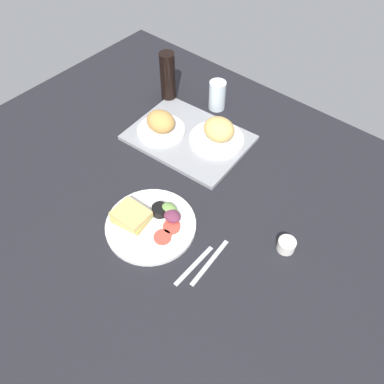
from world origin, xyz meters
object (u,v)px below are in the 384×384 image
fork (194,265)px  knife (210,262)px  serving_tray (189,138)px  soda_bottle (168,77)px  bread_plate_near (161,125)px  espresso_cup (286,245)px  plate_with_salad (150,222)px  bread_plate_far (218,133)px  drinking_glass (217,95)px

fork → knife: (3.00, 4.00, 0.00)cm
serving_tray → soda_bottle: 29.06cm
bread_plate_near → fork: bread_plate_near is taller
espresso_cup → bread_plate_near: bearing=168.3°
bread_plate_near → plate_with_salad: bread_plate_near is taller
serving_tray → bread_plate_near: bread_plate_near is taller
bread_plate_near → fork: bearing=-37.6°
serving_tray → espresso_cup: espresso_cup is taller
plate_with_salad → serving_tray: bearing=113.7°
plate_with_salad → fork: bearing=-6.7°
fork → knife: same height
serving_tray → knife: size_ratio=2.37×
bread_plate_far → drinking_glass: (-14.13, 17.54, 0.81)cm
bread_plate_near → fork: size_ratio=1.12×
soda_bottle → knife: soda_bottle is taller
bread_plate_near → drinking_glass: 28.68cm
plate_with_salad → drinking_glass: size_ratio=2.36×
serving_tray → soda_bottle: bearing=148.9°
plate_with_salad → drinking_glass: bearing=108.8°
plate_with_salad → espresso_cup: size_ratio=5.28×
bread_plate_near → knife: 60.79cm
bread_plate_far → plate_with_salad: bearing=-81.0°
plate_with_salad → bread_plate_far: bearing=99.0°
bread_plate_near → plate_with_salad: 44.06cm
espresso_cup → knife: size_ratio=0.29×
plate_with_salad → fork: (20.65, -2.41, -1.42)cm
bread_plate_far → plate_with_salad: size_ratio=0.72×
bread_plate_near → soda_bottle: size_ratio=0.86×
serving_tray → bread_plate_far: bread_plate_far is taller
bread_plate_far → espresso_cup: (45.69, -24.14, -3.44)cm
serving_tray → bread_plate_near: size_ratio=2.37×
bread_plate_far → drinking_glass: drinking_glass is taller
soda_bottle → fork: soda_bottle is taller
espresso_cup → knife: espresso_cup is taller
serving_tray → fork: bearing=-47.8°
bread_plate_far → fork: bearing=-59.6°
plate_with_salad → espresso_cup: 43.85cm
drinking_glass → espresso_cup: bearing=-34.9°
knife → bread_plate_far: bearing=31.4°
serving_tray → espresso_cup: 58.95cm
soda_bottle → espresso_cup: soda_bottle is taller
soda_bottle → knife: size_ratio=1.16×
drinking_glass → soda_bottle: soda_bottle is taller
fork → bread_plate_near: bearing=52.8°
fork → drinking_glass: bearing=33.2°
plate_with_salad → knife: (23.65, 1.59, -1.42)cm
espresso_cup → fork: (-17.96, -23.18, -1.75)cm
soda_bottle → knife: 83.27cm
bread_plate_near → bread_plate_far: bread_plate_far is taller
knife → plate_with_salad: bearing=89.9°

